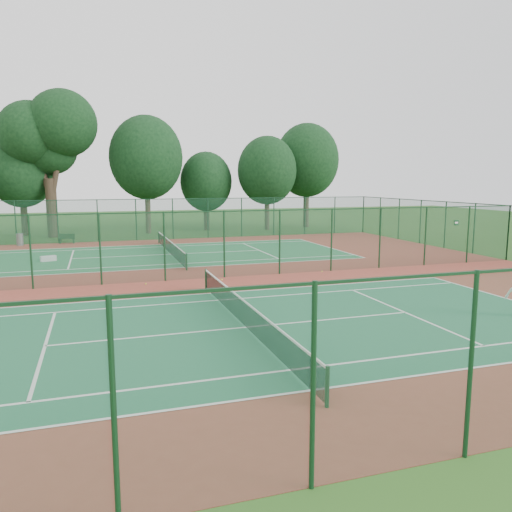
# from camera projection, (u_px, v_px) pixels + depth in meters

# --- Properties ---
(ground) EXTENTS (120.00, 120.00, 0.00)m
(ground) POSITION_uv_depth(u_px,v_px,m) (196.00, 279.00, 25.66)
(ground) COLOR #2A571B
(ground) RESTS_ON ground
(red_pad) EXTENTS (40.00, 36.00, 0.01)m
(red_pad) POSITION_uv_depth(u_px,v_px,m) (195.00, 279.00, 25.66)
(red_pad) COLOR brown
(red_pad) RESTS_ON ground
(court_near) EXTENTS (23.77, 10.97, 0.01)m
(court_near) POSITION_uv_depth(u_px,v_px,m) (245.00, 327.00, 17.18)
(court_near) COLOR #1F6441
(court_near) RESTS_ON red_pad
(court_far) EXTENTS (23.77, 10.97, 0.01)m
(court_far) POSITION_uv_depth(u_px,v_px,m) (170.00, 254.00, 34.13)
(court_far) COLOR #20673A
(court_far) RESTS_ON red_pad
(fence_north) EXTENTS (40.00, 0.09, 3.50)m
(fence_north) POSITION_uv_depth(u_px,v_px,m) (155.00, 219.00, 42.34)
(fence_north) COLOR #184830
(fence_north) RESTS_ON ground
(fence_south) EXTENTS (40.00, 0.09, 3.50)m
(fence_south) POSITION_uv_depth(u_px,v_px,m) (396.00, 376.00, 8.45)
(fence_south) COLOR #194D32
(fence_south) RESTS_ON ground
(fence_east) EXTENTS (0.09, 36.00, 3.50)m
(fence_east) POSITION_uv_depth(u_px,v_px,m) (508.00, 233.00, 31.43)
(fence_east) COLOR #184829
(fence_east) RESTS_ON ground
(fence_divider) EXTENTS (40.00, 0.09, 3.50)m
(fence_divider) POSITION_uv_depth(u_px,v_px,m) (195.00, 245.00, 25.39)
(fence_divider) COLOR #16442B
(fence_divider) RESTS_ON ground
(tennis_net_near) EXTENTS (0.10, 12.90, 0.97)m
(tennis_net_near) POSITION_uv_depth(u_px,v_px,m) (245.00, 313.00, 17.10)
(tennis_net_near) COLOR #163D21
(tennis_net_near) RESTS_ON ground
(tennis_net_far) EXTENTS (0.10, 12.90, 0.97)m
(tennis_net_far) POSITION_uv_depth(u_px,v_px,m) (170.00, 247.00, 34.05)
(tennis_net_far) COLOR #153B20
(tennis_net_far) RESTS_ON ground
(trash_bin) EXTENTS (0.65, 0.65, 0.93)m
(trash_bin) POSITION_uv_depth(u_px,v_px,m) (20.00, 240.00, 38.73)
(trash_bin) COLOR slate
(trash_bin) RESTS_ON red_pad
(bench) EXTENTS (1.33, 0.58, 0.79)m
(bench) POSITION_uv_depth(u_px,v_px,m) (67.00, 238.00, 39.97)
(bench) COLOR #13361C
(bench) RESTS_ON red_pad
(kit_bag) EXTENTS (0.98, 0.63, 0.34)m
(kit_bag) POSITION_uv_depth(u_px,v_px,m) (48.00, 259.00, 31.21)
(kit_bag) COLOR silver
(kit_bag) RESTS_ON red_pad
(stray_ball_a) EXTENTS (0.07, 0.07, 0.07)m
(stray_ball_a) POSITION_uv_depth(u_px,v_px,m) (222.00, 280.00, 25.28)
(stray_ball_a) COLOR yellow
(stray_ball_a) RESTS_ON red_pad
(stray_ball_b) EXTENTS (0.06, 0.06, 0.06)m
(stray_ball_b) POSITION_uv_depth(u_px,v_px,m) (322.00, 271.00, 27.58)
(stray_ball_b) COLOR #CAD832
(stray_ball_b) RESTS_ON red_pad
(stray_ball_c) EXTENTS (0.07, 0.07, 0.07)m
(stray_ball_c) POSITION_uv_depth(u_px,v_px,m) (146.00, 284.00, 24.27)
(stray_ball_c) COLOR #B6D431
(stray_ball_c) RESTS_ON red_pad
(big_tree) EXTENTS (8.39, 6.14, 12.88)m
(big_tree) POSITION_uv_depth(u_px,v_px,m) (48.00, 133.00, 43.48)
(big_tree) COLOR #32251B
(big_tree) RESTS_ON ground
(evergreen_row) EXTENTS (39.00, 5.00, 12.00)m
(evergreen_row) POSITION_uv_depth(u_px,v_px,m) (153.00, 232.00, 48.64)
(evergreen_row) COLOR black
(evergreen_row) RESTS_ON ground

